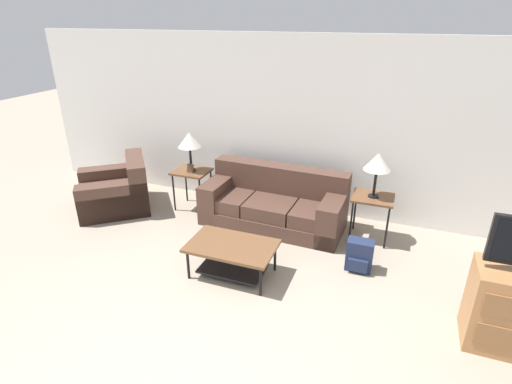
{
  "coord_description": "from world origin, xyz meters",
  "views": [
    {
      "loc": [
        1.52,
        -1.78,
        2.83
      ],
      "look_at": [
        -0.08,
        2.46,
        0.8
      ],
      "focal_mm": 28.0,
      "sensor_mm": 36.0,
      "label": 1
    }
  ],
  "objects_px": {
    "side_table_right": "(373,201)",
    "table_lamp_right": "(378,163)",
    "table_lamp_left": "(189,141)",
    "backpack": "(359,256)",
    "coffee_table": "(232,252)",
    "couch": "(274,205)",
    "armchair": "(117,191)",
    "side_table_left": "(192,175)"
  },
  "relations": [
    {
      "from": "side_table_left",
      "to": "coffee_table",
      "type": "bearing_deg",
      "value": -47.61
    },
    {
      "from": "coffee_table",
      "to": "couch",
      "type": "bearing_deg",
      "value": 87.47
    },
    {
      "from": "side_table_left",
      "to": "side_table_right",
      "type": "bearing_deg",
      "value": 0.0
    },
    {
      "from": "couch",
      "to": "table_lamp_left",
      "type": "bearing_deg",
      "value": 177.91
    },
    {
      "from": "table_lamp_right",
      "to": "backpack",
      "type": "bearing_deg",
      "value": -92.18
    },
    {
      "from": "coffee_table",
      "to": "armchair",
      "type": "bearing_deg",
      "value": 157.49
    },
    {
      "from": "couch",
      "to": "backpack",
      "type": "xyz_separation_m",
      "value": [
        1.32,
        -0.74,
        -0.11
      ]
    },
    {
      "from": "armchair",
      "to": "side_table_left",
      "type": "height_order",
      "value": "armchair"
    },
    {
      "from": "table_lamp_left",
      "to": "side_table_right",
      "type": "bearing_deg",
      "value": -0.0
    },
    {
      "from": "armchair",
      "to": "backpack",
      "type": "bearing_deg",
      "value": -5.65
    },
    {
      "from": "table_lamp_left",
      "to": "table_lamp_right",
      "type": "relative_size",
      "value": 1.0
    },
    {
      "from": "table_lamp_left",
      "to": "backpack",
      "type": "xyz_separation_m",
      "value": [
        2.67,
        -0.79,
        -0.92
      ]
    },
    {
      "from": "couch",
      "to": "armchair",
      "type": "bearing_deg",
      "value": -171.6
    },
    {
      "from": "side_table_right",
      "to": "table_lamp_left",
      "type": "bearing_deg",
      "value": 180.0
    },
    {
      "from": "coffee_table",
      "to": "table_lamp_right",
      "type": "distance_m",
      "value": 2.15
    },
    {
      "from": "side_table_left",
      "to": "table_lamp_right",
      "type": "distance_m",
      "value": 2.76
    },
    {
      "from": "side_table_right",
      "to": "backpack",
      "type": "distance_m",
      "value": 0.87
    },
    {
      "from": "coffee_table",
      "to": "side_table_right",
      "type": "xyz_separation_m",
      "value": [
        1.41,
        1.42,
        0.26
      ]
    },
    {
      "from": "side_table_right",
      "to": "table_lamp_right",
      "type": "distance_m",
      "value": 0.55
    },
    {
      "from": "couch",
      "to": "armchair",
      "type": "distance_m",
      "value": 2.5
    },
    {
      "from": "armchair",
      "to": "side_table_right",
      "type": "distance_m",
      "value": 3.86
    },
    {
      "from": "armchair",
      "to": "table_lamp_right",
      "type": "xyz_separation_m",
      "value": [
        3.83,
        0.42,
        0.82
      ]
    },
    {
      "from": "table_lamp_right",
      "to": "couch",
      "type": "bearing_deg",
      "value": -177.9
    },
    {
      "from": "coffee_table",
      "to": "table_lamp_right",
      "type": "height_order",
      "value": "table_lamp_right"
    },
    {
      "from": "side_table_left",
      "to": "couch",
      "type": "bearing_deg",
      "value": -2.09
    },
    {
      "from": "side_table_right",
      "to": "side_table_left",
      "type": "bearing_deg",
      "value": 180.0
    },
    {
      "from": "couch",
      "to": "coffee_table",
      "type": "distance_m",
      "value": 1.37
    },
    {
      "from": "backpack",
      "to": "couch",
      "type": "bearing_deg",
      "value": 150.69
    },
    {
      "from": "couch",
      "to": "table_lamp_left",
      "type": "distance_m",
      "value": 1.58
    },
    {
      "from": "couch",
      "to": "table_lamp_right",
      "type": "bearing_deg",
      "value": 2.1
    },
    {
      "from": "armchair",
      "to": "side_table_left",
      "type": "xyz_separation_m",
      "value": [
        1.12,
        0.42,
        0.28
      ]
    },
    {
      "from": "table_lamp_right",
      "to": "backpack",
      "type": "distance_m",
      "value": 1.21
    },
    {
      "from": "side_table_right",
      "to": "table_lamp_right",
      "type": "relative_size",
      "value": 1.06
    },
    {
      "from": "side_table_right",
      "to": "table_lamp_right",
      "type": "height_order",
      "value": "table_lamp_right"
    },
    {
      "from": "table_lamp_left",
      "to": "backpack",
      "type": "height_order",
      "value": "table_lamp_left"
    },
    {
      "from": "table_lamp_left",
      "to": "table_lamp_right",
      "type": "height_order",
      "value": "same"
    },
    {
      "from": "couch",
      "to": "side_table_left",
      "type": "bearing_deg",
      "value": 177.91
    },
    {
      "from": "coffee_table",
      "to": "backpack",
      "type": "distance_m",
      "value": 1.52
    },
    {
      "from": "side_table_left",
      "to": "table_lamp_right",
      "type": "height_order",
      "value": "table_lamp_right"
    },
    {
      "from": "couch",
      "to": "side_table_left",
      "type": "height_order",
      "value": "couch"
    },
    {
      "from": "armchair",
      "to": "table_lamp_right",
      "type": "bearing_deg",
      "value": 6.19
    },
    {
      "from": "couch",
      "to": "backpack",
      "type": "distance_m",
      "value": 1.52
    }
  ]
}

